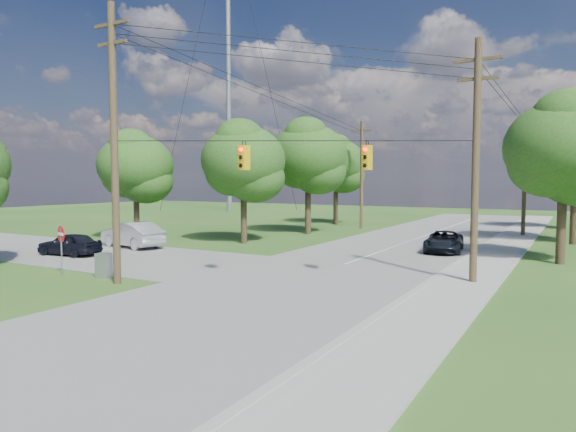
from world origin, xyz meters
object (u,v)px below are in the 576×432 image
Objects in this scene: pole_sw at (114,140)px; control_cabinet at (104,266)px; pole_ne at (476,158)px; pole_north_w at (362,174)px; car_main_north at (444,241)px; car_cross_dark at (69,244)px; do_not_enter_sign at (61,239)px; car_cross_silver at (132,235)px; pole_north_e at (525,172)px.

pole_sw is 10.38× the size of control_cabinet.
pole_north_w is at bearing 122.29° from pole_ne.
pole_ne is 9.08× the size of control_cabinet.
car_main_north is at bearing 59.39° from pole_sw.
do_not_enter_sign is (5.20, -4.36, 1.01)m from car_cross_dark.
pole_sw reaches higher than car_main_north.
pole_ne reaches higher than car_cross_silver.
pole_sw is 32.55m from pole_north_e.
pole_north_w is 4.22× the size of do_not_enter_sign.
pole_ne is at bearing -57.71° from pole_north_w.
car_main_north is at bearing 124.33° from car_cross_silver.
car_main_north is 21.99m from do_not_enter_sign.
control_cabinet is at bearing -133.12° from car_main_north.
do_not_enter_sign is at bearing -96.57° from pole_north_w.
car_main_north reaches higher than control_cabinet.
pole_north_w is 1.94× the size of car_cross_silver.
do_not_enter_sign is at bearing 179.11° from pole_sw.
pole_ne is at bearing 38.03° from do_not_enter_sign.
pole_ne is 17.31m from control_cabinet.
car_main_north is at bearing -50.03° from pole_north_w.
car_main_north is at bearing 43.10° from control_cabinet.
pole_north_w is 2.15× the size of car_main_north.
pole_north_w is 29.38m from control_cabinet.
do_not_enter_sign is at bearing -137.07° from car_main_north.
do_not_enter_sign reaches higher than car_main_north.
pole_ne is 4.43× the size of do_not_enter_sign.
pole_north_e is at bearing 143.87° from car_cross_silver.
pole_ne reaches higher than do_not_enter_sign.
car_main_north is at bearing -105.18° from pole_north_e.
do_not_enter_sign is at bearing 43.36° from car_cross_dark.
control_cabinet is at bearing -155.07° from pole_ne.
pole_ne is 2.62× the size of car_cross_dark.
pole_ne is 19.24m from do_not_enter_sign.
pole_north_e is 34.05m from car_cross_dark.
control_cabinet is (-15.06, -29.00, -4.55)m from pole_north_e.
pole_north_e is at bearing 50.95° from control_cabinet.
pole_sw is 1.14× the size of pole_ne.
car_cross_dark is 0.86× the size of car_main_north.
do_not_enter_sign is at bearing -178.02° from control_cabinet.
car_main_north is (-3.40, -12.53, -4.45)m from pole_north_e.
pole_ne is at bearing -78.07° from car_main_north.
pole_sw is 20.60m from car_main_north.
pole_sw is 13.42m from car_cross_silver.
car_cross_silver is 2.18× the size of do_not_enter_sign.
pole_north_e is at bearing 67.00° from car_main_north.
pole_north_e is 34.40m from do_not_enter_sign.
car_cross_dark is (-8.60, -25.18, -4.41)m from pole_north_w.
pole_sw reaches higher than pole_north_w.
do_not_enter_sign is (-17.30, -7.54, -3.74)m from pole_ne.
car_cross_silver is at bearing -111.39° from pole_north_w.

